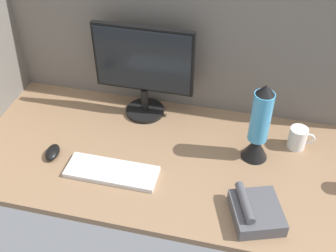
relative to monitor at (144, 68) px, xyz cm
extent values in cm
cube|color=#8C6B4C|center=(20.26, -25.14, -25.98)|extent=(180.00, 80.00, 3.00)
cube|color=slate|center=(20.26, 12.36, 11.42)|extent=(180.00, 5.00, 71.82)
cylinder|color=black|center=(0.00, -0.64, -23.58)|extent=(18.00, 18.00, 1.80)
cylinder|color=black|center=(0.00, -0.64, -17.18)|extent=(3.20, 3.20, 11.00)
cube|color=black|center=(0.00, 0.36, 3.86)|extent=(44.69, 2.40, 31.09)
cube|color=black|center=(0.00, -1.04, 3.86)|extent=(42.29, 0.60, 28.69)
cube|color=silver|center=(-2.23, -41.92, -23.48)|extent=(37.03, 13.08, 2.00)
ellipsoid|color=black|center=(-29.85, -37.59, -22.78)|extent=(6.91, 10.30, 3.40)
cylinder|color=white|center=(69.36, -8.62, -19.52)|extent=(7.56, 7.56, 9.94)
torus|color=white|center=(73.94, -8.62, -19.02)|extent=(5.37, 1.00, 5.37)
cone|color=black|center=(52.42, -18.56, -19.47)|extent=(11.03, 11.03, 10.03)
cylinder|color=#3F99CC|center=(52.42, -18.56, -3.42)|extent=(8.02, 8.02, 22.07)
cone|color=black|center=(52.42, -18.56, 9.62)|extent=(7.22, 7.22, 4.01)
cube|color=#4C4C51|center=(55.53, -50.47, -21.68)|extent=(22.39, 23.60, 5.60)
cylinder|color=#4C4C51|center=(50.86, -50.47, -17.28)|extent=(8.75, 17.18, 3.20)
camera|label=1|loc=(46.39, -149.61, 99.41)|focal=44.88mm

